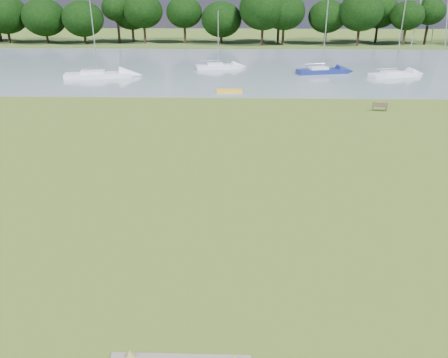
{
  "coord_description": "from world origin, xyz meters",
  "views": [
    {
      "loc": [
        1.57,
        -22.31,
        10.15
      ],
      "look_at": [
        0.99,
        -2.0,
        1.34
      ],
      "focal_mm": 35.0,
      "sensor_mm": 36.0,
      "label": 1
    }
  ],
  "objects_px": {
    "riverbank_bench": "(380,107)",
    "sailboat_4": "(218,65)",
    "sailboat_2": "(322,69)",
    "sailboat_3": "(97,73)",
    "sailboat_1": "(394,73)",
    "kayak": "(230,91)"
  },
  "relations": [
    {
      "from": "riverbank_bench",
      "to": "sailboat_4",
      "type": "distance_m",
      "value": 27.61
    },
    {
      "from": "riverbank_bench",
      "to": "sailboat_1",
      "type": "bearing_deg",
      "value": 77.93
    },
    {
      "from": "sailboat_2",
      "to": "sailboat_4",
      "type": "bearing_deg",
      "value": 152.61
    },
    {
      "from": "kayak",
      "to": "sailboat_4",
      "type": "bearing_deg",
      "value": 97.35
    },
    {
      "from": "kayak",
      "to": "sailboat_4",
      "type": "height_order",
      "value": "sailboat_4"
    },
    {
      "from": "sailboat_1",
      "to": "sailboat_4",
      "type": "relative_size",
      "value": 1.24
    },
    {
      "from": "sailboat_1",
      "to": "sailboat_4",
      "type": "distance_m",
      "value": 23.27
    },
    {
      "from": "riverbank_bench",
      "to": "kayak",
      "type": "bearing_deg",
      "value": 161.25
    },
    {
      "from": "sailboat_3",
      "to": "sailboat_4",
      "type": "bearing_deg",
      "value": 15.38
    },
    {
      "from": "riverbank_bench",
      "to": "sailboat_3",
      "type": "xyz_separation_m",
      "value": [
        -30.54,
        15.55,
        0.16
      ]
    },
    {
      "from": "riverbank_bench",
      "to": "sailboat_3",
      "type": "bearing_deg",
      "value": 162.86
    },
    {
      "from": "sailboat_1",
      "to": "riverbank_bench",
      "type": "bearing_deg",
      "value": -130.47
    },
    {
      "from": "riverbank_bench",
      "to": "sailboat_4",
      "type": "height_order",
      "value": "sailboat_4"
    },
    {
      "from": "sailboat_3",
      "to": "riverbank_bench",
      "type": "bearing_deg",
      "value": -37.4
    },
    {
      "from": "sailboat_2",
      "to": "sailboat_3",
      "type": "xyz_separation_m",
      "value": [
        -28.66,
        -3.71,
        -0.01
      ]
    },
    {
      "from": "riverbank_bench",
      "to": "sailboat_2",
      "type": "xyz_separation_m",
      "value": [
        -1.88,
        19.26,
        0.17
      ]
    },
    {
      "from": "riverbank_bench",
      "to": "sailboat_3",
      "type": "relative_size",
      "value": 0.13
    },
    {
      "from": "sailboat_3",
      "to": "sailboat_4",
      "type": "height_order",
      "value": "sailboat_3"
    },
    {
      "from": "riverbank_bench",
      "to": "sailboat_3",
      "type": "height_order",
      "value": "sailboat_3"
    },
    {
      "from": "riverbank_bench",
      "to": "sailboat_1",
      "type": "distance_m",
      "value": 18.56
    },
    {
      "from": "sailboat_4",
      "to": "sailboat_3",
      "type": "bearing_deg",
      "value": -166.83
    },
    {
      "from": "sailboat_1",
      "to": "sailboat_2",
      "type": "relative_size",
      "value": 1.0
    }
  ]
}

